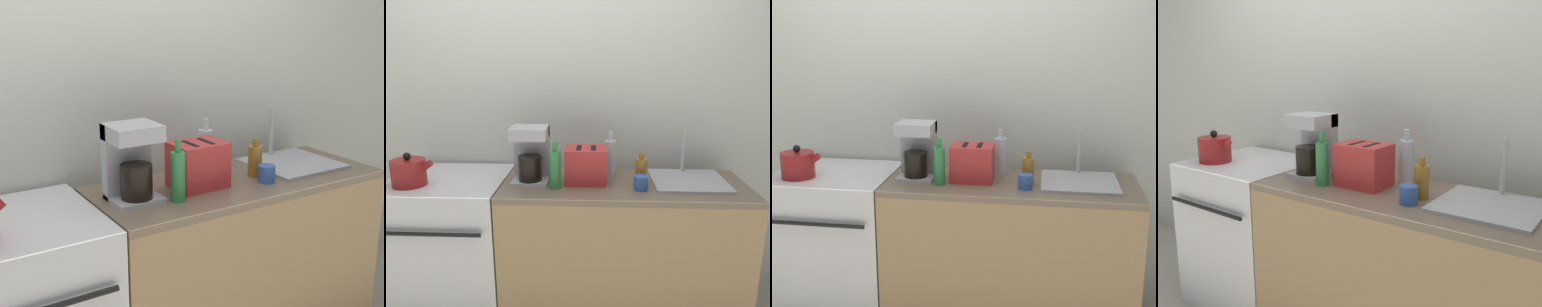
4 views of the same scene
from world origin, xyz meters
TOP-DOWN VIEW (x-y plane):
  - wall_back at (0.00, 0.73)m, footprint 8.00×0.05m
  - counter_block at (0.53, 0.30)m, footprint 1.48×0.60m
  - toaster at (0.29, 0.30)m, footprint 0.25×0.20m
  - coffee_maker at (-0.04, 0.32)m, footprint 0.22×0.20m
  - sink_tray at (0.92, 0.35)m, footprint 0.44×0.43m
  - bottle_green at (0.12, 0.19)m, footprint 0.07×0.07m
  - bottle_amber at (0.62, 0.29)m, footprint 0.07×0.07m
  - bottle_clear at (0.44, 0.47)m, footprint 0.08×0.08m
  - cup_blue at (0.61, 0.18)m, footprint 0.08×0.08m

SIDE VIEW (x-z plane):
  - counter_block at x=0.53m, z-range 0.00..0.94m
  - sink_tray at x=0.92m, z-range 0.81..1.09m
  - cup_blue at x=0.61m, z-range 0.94..1.02m
  - bottle_amber at x=0.62m, z-range 0.92..1.12m
  - toaster at x=0.29m, z-range 0.94..1.15m
  - bottle_green at x=0.12m, z-range 0.91..1.19m
  - bottle_clear at x=0.44m, z-range 0.91..1.20m
  - coffee_maker at x=-0.04m, z-range 0.94..1.28m
  - wall_back at x=0.00m, z-range 0.00..2.60m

